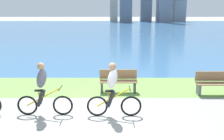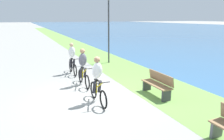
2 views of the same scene
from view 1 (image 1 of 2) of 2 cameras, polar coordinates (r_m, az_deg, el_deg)
name	(u,v)px [view 1 (image 1 of 2)]	position (r m, az deg, el deg)	size (l,w,h in m)	color
ground_plane	(94,116)	(7.90, -4.09, -10.34)	(300.00, 300.00, 0.00)	gray
grass_strip_bayside	(99,86)	(10.81, -2.94, -3.76)	(120.00, 2.88, 0.01)	#6B9947
bay_water_surface	(109,28)	(50.09, -0.61, 9.54)	(300.00, 76.43, 0.00)	#386693
cyclist_lead	(113,90)	(7.57, 0.26, -4.59)	(1.68, 0.52, 1.68)	black
cyclist_trailing	(43,89)	(7.94, -15.43, -4.27)	(1.73, 0.52, 1.67)	black
bench_near_path	(118,81)	(9.99, 1.47, -2.51)	(1.50, 0.47, 0.90)	olive
bench_far_along_path	(216,83)	(10.47, 22.50, -2.80)	(1.50, 0.47, 0.90)	olive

